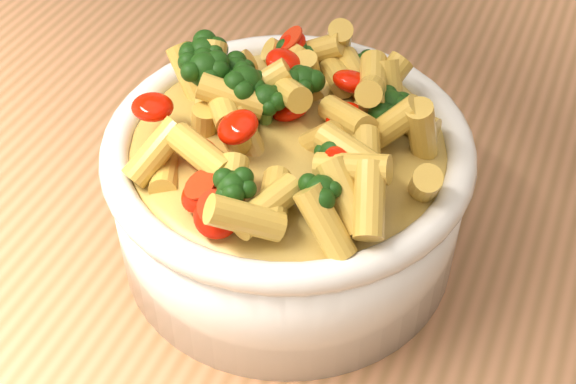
% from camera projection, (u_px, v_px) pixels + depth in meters
% --- Properties ---
extents(table, '(1.20, 0.80, 0.90)m').
position_uv_depth(table, '(410.00, 338.00, 0.61)').
color(table, '#B0724B').
rests_on(table, ground).
extents(serving_bowl, '(0.23, 0.23, 0.10)m').
position_uv_depth(serving_bowl, '(288.00, 191.00, 0.51)').
color(serving_bowl, white).
rests_on(serving_bowl, table).
extents(pasta_salad, '(0.18, 0.18, 0.04)m').
position_uv_depth(pasta_salad, '(288.00, 117.00, 0.47)').
color(pasta_salad, gold).
rests_on(pasta_salad, serving_bowl).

